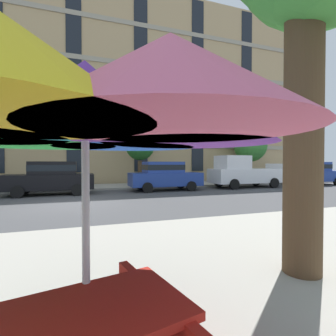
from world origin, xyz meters
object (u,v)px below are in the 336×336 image
sedan_blue (165,175)px  pickup_white (243,173)px  sedan_blue_midblock (313,173)px  street_tree_right (249,143)px  patio_umbrella (85,105)px  street_tree_middle (140,147)px  sedan_black (52,177)px

sedan_blue → pickup_white: (5.73, 0.00, 0.08)m
sedan_blue → sedan_blue_midblock: (12.14, 0.00, 0.00)m
sedan_blue → pickup_white: 5.73m
street_tree_right → patio_umbrella: (-13.74, -16.28, -1.26)m
sedan_blue_midblock → street_tree_right: (-3.24, 3.58, 2.45)m
street_tree_middle → patio_umbrella: (-4.05, -15.92, -0.73)m
pickup_white → sedan_blue_midblock: size_ratio=1.16×
sedan_black → pickup_white: size_ratio=0.86×
sedan_blue → patio_umbrella: patio_umbrella is taller
street_tree_middle → street_tree_right: size_ratio=0.83×
sedan_black → street_tree_middle: size_ratio=1.10×
street_tree_middle → patio_umbrella: 16.44m
pickup_white → street_tree_middle: size_ratio=1.28×
sedan_blue_midblock → street_tree_right: size_ratio=0.92×
street_tree_middle → patio_umbrella: size_ratio=1.24×
street_tree_right → sedan_blue: bearing=-158.1°
sedan_blue → street_tree_right: 9.90m
sedan_blue_midblock → sedan_blue: bearing=180.0°
sedan_blue → sedan_blue_midblock: size_ratio=1.00×
street_tree_right → patio_umbrella: size_ratio=1.49×
sedan_blue_midblock → sedan_black: bearing=180.0°
sedan_black → street_tree_right: street_tree_right is taller
pickup_white → street_tree_middle: 7.50m
street_tree_right → sedan_blue_midblock: bearing=-47.8°
street_tree_right → patio_umbrella: bearing=-130.2°
sedan_black → sedan_blue_midblock: (18.51, 0.00, 0.00)m
sedan_blue_midblock → street_tree_middle: street_tree_middle is taller
sedan_black → street_tree_right: size_ratio=0.92×
sedan_blue → street_tree_middle: 3.83m
sedan_blue_midblock → patio_umbrella: size_ratio=1.37×
sedan_black → sedan_blue: (6.37, 0.00, 0.00)m
pickup_white → sedan_blue_midblock: 6.42m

